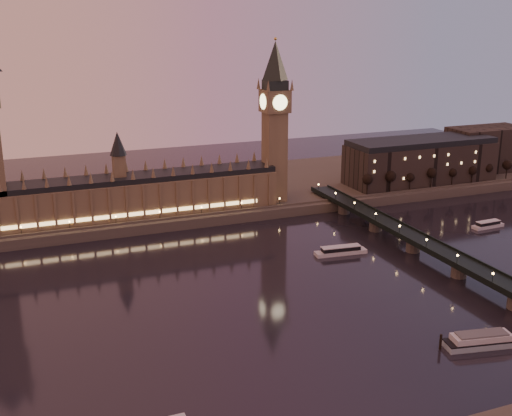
{
  "coord_description": "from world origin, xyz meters",
  "views": [
    {
      "loc": [
        -107.43,
        -252.24,
        121.87
      ],
      "look_at": [
        6.89,
        35.0,
        29.57
      ],
      "focal_mm": 45.0,
      "sensor_mm": 36.0,
      "label": 1
    }
  ],
  "objects": [
    {
      "name": "ground",
      "position": [
        0.0,
        0.0,
        0.0
      ],
      "size": [
        700.0,
        700.0,
        0.0
      ],
      "primitive_type": "plane",
      "color": "black",
      "rests_on": "ground"
    },
    {
      "name": "far_embankment",
      "position": [
        30.0,
        165.0,
        3.0
      ],
      "size": [
        560.0,
        130.0,
        6.0
      ],
      "primitive_type": "cube",
      "color": "#423D35",
      "rests_on": "ground"
    },
    {
      "name": "palace_of_westminster",
      "position": [
        -40.12,
        120.99,
        21.71
      ],
      "size": [
        180.0,
        26.62,
        52.0
      ],
      "color": "brown",
      "rests_on": "ground"
    },
    {
      "name": "big_ben",
      "position": [
        53.99,
        120.99,
        63.95
      ],
      "size": [
        17.68,
        17.68,
        104.0
      ],
      "color": "brown",
      "rests_on": "ground"
    },
    {
      "name": "westminster_bridge",
      "position": [
        91.61,
        0.0,
        5.52
      ],
      "size": [
        13.2,
        260.0,
        15.3
      ],
      "color": "black",
      "rests_on": "ground"
    },
    {
      "name": "city_block",
      "position": [
        194.94,
        130.93,
        22.24
      ],
      "size": [
        155.0,
        45.0,
        34.0
      ],
      "color": "black",
      "rests_on": "ground"
    },
    {
      "name": "bare_tree_0",
      "position": [
        118.51,
        109.0,
        16.08
      ],
      "size": [
        6.63,
        6.63,
        13.49
      ],
      "color": "black",
      "rests_on": "ground"
    },
    {
      "name": "bare_tree_1",
      "position": [
        135.37,
        109.0,
        16.08
      ],
      "size": [
        6.63,
        6.63,
        13.49
      ],
      "color": "black",
      "rests_on": "ground"
    },
    {
      "name": "bare_tree_2",
      "position": [
        152.23,
        109.0,
        16.08
      ],
      "size": [
        6.63,
        6.63,
        13.49
      ],
      "color": "black",
      "rests_on": "ground"
    },
    {
      "name": "bare_tree_3",
      "position": [
        169.08,
        109.0,
        16.08
      ],
      "size": [
        6.63,
        6.63,
        13.49
      ],
      "color": "black",
      "rests_on": "ground"
    },
    {
      "name": "bare_tree_4",
      "position": [
        185.94,
        109.0,
        16.08
      ],
      "size": [
        6.63,
        6.63,
        13.49
      ],
      "color": "black",
      "rests_on": "ground"
    },
    {
      "name": "bare_tree_5",
      "position": [
        202.79,
        109.0,
        16.08
      ],
      "size": [
        6.63,
        6.63,
        13.49
      ],
      "color": "black",
      "rests_on": "ground"
    },
    {
      "name": "bare_tree_6",
      "position": [
        219.65,
        109.0,
        16.08
      ],
      "size": [
        6.63,
        6.63,
        13.49
      ],
      "color": "black",
      "rests_on": "ground"
    },
    {
      "name": "bare_tree_7",
      "position": [
        236.5,
        109.0,
        16.08
      ],
      "size": [
        6.63,
        6.63,
        13.49
      ],
      "color": "black",
      "rests_on": "ground"
    },
    {
      "name": "cruise_boat_a",
      "position": [
        53.7,
        29.92,
        2.0
      ],
      "size": [
        28.9,
        9.13,
        4.55
      ],
      "rotation": [
        0.0,
        0.0,
        -0.11
      ],
      "color": "silver",
      "rests_on": "ground"
    },
    {
      "name": "cruise_boat_c",
      "position": [
        158.35,
        37.09,
        1.83
      ],
      "size": [
        21.01,
        6.69,
        4.15
      ],
      "rotation": [
        0.0,
        0.0,
        0.05
      ],
      "color": "silver",
      "rests_on": "ground"
    },
    {
      "name": "moored_barge",
      "position": [
        55.03,
        -78.39,
        2.57
      ],
      "size": [
        32.69,
        13.31,
        6.1
      ],
      "rotation": [
        0.0,
        0.0,
        -0.19
      ],
      "color": "#98B5C2",
      "rests_on": "ground"
    }
  ]
}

